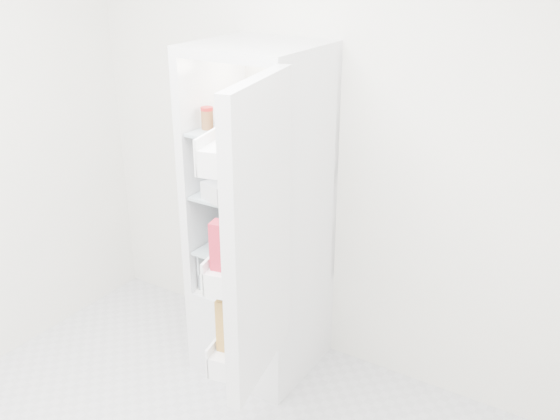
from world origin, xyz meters
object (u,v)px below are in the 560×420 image
Objects in this scene: mushroom_bowl at (254,228)px; red_cabbage at (278,231)px; refrigerator at (265,254)px; fridge_door at (253,242)px.

red_cabbage is at bearing -14.88° from mushroom_bowl.
fridge_door is (0.36, -0.63, 0.43)m from refrigerator.
refrigerator is at bearing 18.06° from fridge_door.
red_cabbage is 0.13× the size of fridge_door.
fridge_door is (0.46, -0.66, 0.31)m from mushroom_bowl.
mushroom_bowl is at bearing 22.76° from fridge_door.
fridge_door reaches higher than red_cabbage.
refrigerator is at bearing -18.04° from mushroom_bowl.
refrigerator reaches higher than fridge_door.
mushroom_bowl is 0.12× the size of fridge_door.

